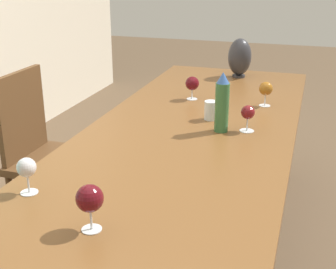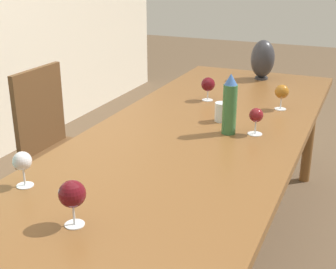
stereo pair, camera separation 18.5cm
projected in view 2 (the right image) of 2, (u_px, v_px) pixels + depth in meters
name	position (u px, v px, depth m)	size (l,w,h in m)	color
dining_table	(182.00, 157.00, 2.04)	(3.01, 0.96, 0.73)	brown
water_bottle	(230.00, 105.00, 2.11)	(0.07, 0.07, 0.28)	#336638
water_tumbler	(221.00, 112.00, 2.30)	(0.06, 0.06, 0.09)	silver
vase	(263.00, 59.00, 3.06)	(0.15, 0.15, 0.26)	#2D2D33
wine_glass_1	(22.00, 162.00, 1.62)	(0.07, 0.07, 0.13)	silver
wine_glass_2	(256.00, 116.00, 2.11)	(0.07, 0.07, 0.12)	silver
wine_glass_3	(208.00, 85.00, 2.62)	(0.08, 0.08, 0.13)	silver
wine_glass_4	(72.00, 195.00, 1.38)	(0.08, 0.08, 0.15)	silver
wine_glass_5	(282.00, 92.00, 2.46)	(0.07, 0.07, 0.13)	silver
chair_far	(61.00, 146.00, 2.61)	(0.44, 0.44, 0.93)	brown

